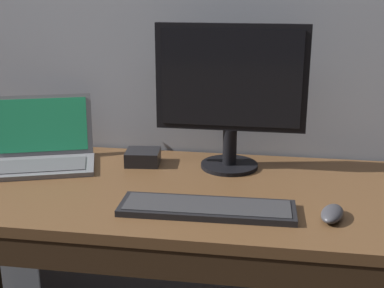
{
  "coord_description": "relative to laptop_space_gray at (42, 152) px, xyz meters",
  "views": [
    {
      "loc": [
        0.3,
        -1.47,
        1.37
      ],
      "look_at": [
        0.06,
        0.0,
        0.91
      ],
      "focal_mm": 48.86,
      "sensor_mm": 36.0,
      "label": 1
    }
  ],
  "objects": [
    {
      "name": "laptop_space_gray",
      "position": [
        0.0,
        0.0,
        0.0
      ],
      "size": [
        0.42,
        0.38,
        0.22
      ],
      "color": "slate",
      "rests_on": "desk"
    },
    {
      "name": "wired_keyboard",
      "position": [
        0.61,
        -0.29,
        -0.04
      ],
      "size": [
        0.49,
        0.15,
        0.02
      ],
      "color": "black",
      "rests_on": "desk"
    },
    {
      "name": "external_drive_box",
      "position": [
        0.34,
        0.06,
        -0.02
      ],
      "size": [
        0.12,
        0.12,
        0.05
      ],
      "primitive_type": "cube",
      "rotation": [
        0.0,
        0.0,
        0.1
      ],
      "color": "black",
      "rests_on": "desk"
    },
    {
      "name": "external_monitor",
      "position": [
        0.64,
        0.06,
        0.22
      ],
      "size": [
        0.49,
        0.19,
        0.48
      ],
      "color": "black",
      "rests_on": "desk"
    },
    {
      "name": "computer_mouse",
      "position": [
        0.95,
        -0.29,
        -0.03
      ],
      "size": [
        0.08,
        0.12,
        0.03
      ],
      "primitive_type": "ellipsoid",
      "rotation": [
        0.0,
        0.0,
        -0.27
      ],
      "color": "#38383D",
      "rests_on": "desk"
    },
    {
      "name": "desk",
      "position": [
        0.48,
        -0.14,
        -0.28
      ],
      "size": [
        1.72,
        0.69,
        0.77
      ],
      "color": "brown",
      "rests_on": "ground"
    }
  ]
}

